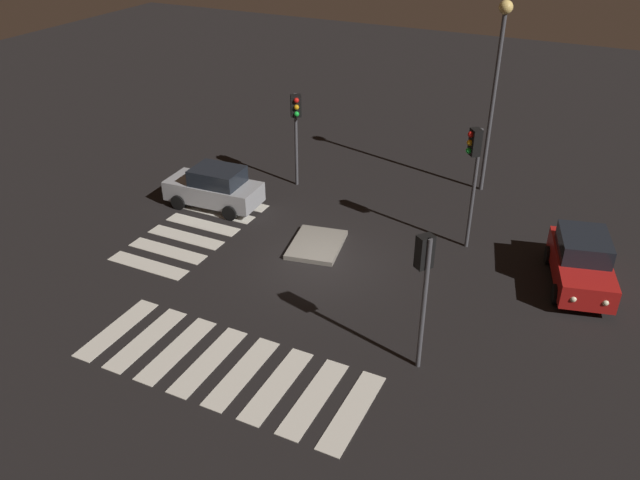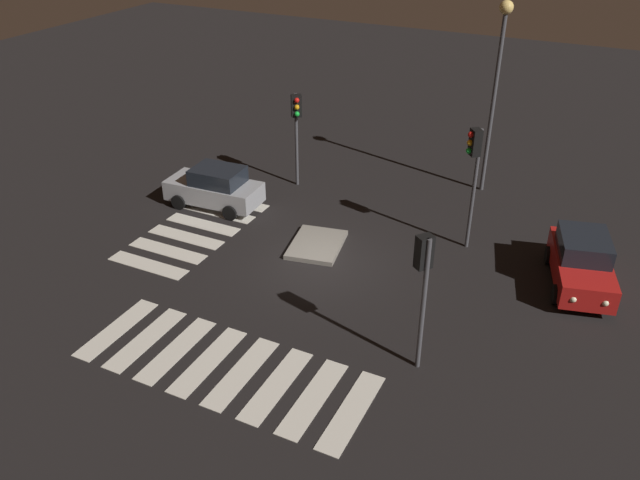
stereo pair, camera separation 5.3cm
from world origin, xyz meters
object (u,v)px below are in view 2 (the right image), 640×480
object	(u,v)px
car_silver	(215,187)
traffic_light_north	(423,270)
car_red	(581,262)
traffic_island	(317,245)
traffic_light_west	(474,160)
street_lamp	(498,68)
traffic_light_south	(296,118)

from	to	relation	value
car_silver	traffic_light_north	distance (m)	12.65
car_red	car_silver	bearing A→B (deg)	-101.93
traffic_island	car_red	world-z (taller)	car_red
car_silver	traffic_light_north	bearing A→B (deg)	148.55
traffic_light_west	street_lamp	bearing A→B (deg)	-122.14
traffic_light_north	traffic_light_south	distance (m)	12.74
traffic_light_south	traffic_light_west	size ratio (longest dim) A/B	0.90
traffic_light_south	car_silver	bearing A→B (deg)	-67.84
car_silver	traffic_light_south	distance (m)	4.63
street_lamp	traffic_light_south	bearing A→B (deg)	-66.55
car_red	car_silver	xyz separation A→B (m)	(0.53, -14.66, -0.02)
traffic_light_north	car_red	bearing A→B (deg)	-83.06
car_red	traffic_light_south	xyz separation A→B (m)	(-2.81, -12.48, 2.34)
traffic_island	traffic_light_south	world-z (taller)	traffic_light_south
traffic_light_north	traffic_light_west	xyz separation A→B (m)	(-7.19, -0.51, 0.35)
traffic_light_north	street_lamp	size ratio (longest dim) A/B	0.52
car_silver	street_lamp	xyz separation A→B (m)	(-6.65, 9.81, 4.63)
traffic_island	traffic_light_north	world-z (taller)	traffic_light_north
traffic_light_west	street_lamp	xyz separation A→B (m)	(-5.37, -0.62, 1.92)
car_silver	street_lamp	size ratio (longest dim) A/B	0.51
traffic_light_south	traffic_light_north	bearing A→B (deg)	8.64
car_silver	traffic_light_north	world-z (taller)	traffic_light_north
car_red	traffic_light_west	bearing A→B (deg)	-114.01
traffic_island	traffic_light_north	size ratio (longest dim) A/B	0.65
car_silver	traffic_light_north	size ratio (longest dim) A/B	0.98
car_red	traffic_light_south	size ratio (longest dim) A/B	1.04
street_lamp	traffic_light_west	bearing A→B (deg)	6.55
car_silver	street_lamp	world-z (taller)	street_lamp
traffic_island	car_red	xyz separation A→B (m)	(-1.72, 9.26, 0.80)
traffic_island	car_silver	world-z (taller)	car_silver
car_red	street_lamp	bearing A→B (deg)	-155.60
car_silver	traffic_light_west	bearing A→B (deg)	-176.07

